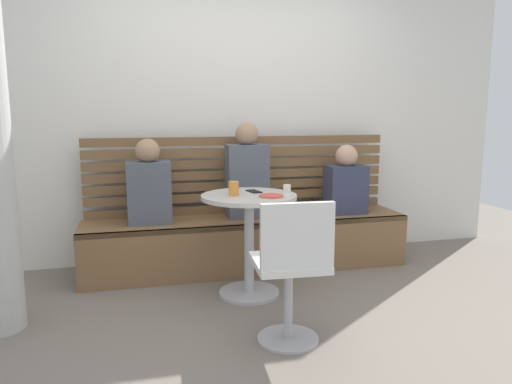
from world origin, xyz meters
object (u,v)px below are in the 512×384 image
Objects in this scene: person_child_left at (149,186)px; phone_on_table at (254,191)px; white_chair at (292,267)px; person_child_middle at (346,183)px; cup_espresso_small at (287,188)px; cup_tumbler_orange at (234,189)px; plate_small at (271,196)px; person_adult at (247,175)px; cafe_table at (249,225)px; booth_bench at (247,243)px.

person_child_left is 4.81× the size of phone_on_table.
white_chair is 0.96m from phone_on_table.
person_child_left reaches higher than person_child_middle.
phone_on_table is at bearing 163.50° from cup_espresso_small.
plate_small is (0.24, -0.11, -0.04)m from cup_tumbler_orange.
cup_tumbler_orange is (-0.24, -0.63, -0.01)m from person_adult.
white_chair is 0.88m from cup_tumbler_orange.
person_adult is at bearing 68.90° from cup_tumbler_orange.
cup_tumbler_orange is at bearing -111.10° from person_adult.
cafe_table is at bearing 137.80° from plate_small.
booth_bench is 3.65× the size of cafe_table.
person_child_middle is 10.70× the size of cup_espresso_small.
booth_bench is at bearing 78.03° from cafe_table.
booth_bench is at bearing 68.91° from phone_on_table.
cup_espresso_small is at bearing 74.14° from white_chair.
person_child_left reaches higher than booth_bench.
person_child_middle reaches higher than plate_small.
phone_on_table reaches higher than cafe_table.
person_adult is 0.81m from person_child_left.
cup_tumbler_orange is at bearing -173.41° from cup_espresso_small.
plate_small is at bearing -24.14° from cup_tumbler_orange.
white_chair is 1.69m from person_child_middle.
plate_small is at bearing -136.40° from cup_espresso_small.
person_adult is at bearing 105.87° from cup_espresso_small.
cup_espresso_small reaches higher than booth_bench.
person_child_left is 1.68m from person_child_middle.
white_chair is at bearing -92.94° from booth_bench.
cup_espresso_small is (0.29, 0.04, 0.25)m from cafe_table.
cup_espresso_small is at bearing -30.24° from phone_on_table.
white_chair is 0.75m from plate_small.
person_child_left reaches higher than white_chair.
person_child_left is at bearing 139.08° from cafe_table.
booth_bench is 0.85m from cup_tumbler_orange.
person_child_middle is at bearing 55.44° from white_chair.
person_child_middle is 1.11m from plate_small.
cup_espresso_small is at bearing -72.53° from booth_bench.
cup_tumbler_orange reaches higher than phone_on_table.
cafe_table is (-0.12, -0.58, 0.30)m from booth_bench.
cup_tumbler_orange is at bearing 101.51° from white_chair.
plate_small reaches higher than phone_on_table.
booth_bench is at bearing 107.47° from cup_espresso_small.
phone_on_table is at bearing -97.49° from person_adult.
cup_tumbler_orange is (-0.11, -0.01, 0.27)m from cafe_table.
person_child_middle reaches higher than booth_bench.
plate_small is at bearing -42.20° from cafe_table.
booth_bench is 3.18× the size of white_chair.
plate_small reaches higher than cafe_table.
cafe_table is 0.29m from plate_small.
person_adult is 0.67m from cup_tumbler_orange.
person_child_left is at bearing 117.44° from white_chair.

